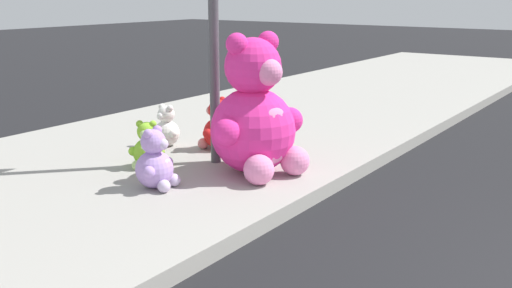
% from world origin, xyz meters
% --- Properties ---
extents(sidewalk, '(28.00, 4.40, 0.15)m').
position_xyz_m(sidewalk, '(0.00, 5.20, 0.07)').
color(sidewalk, '#9E9B93').
rests_on(sidewalk, ground_plane).
extents(sign_pole, '(0.56, 0.11, 3.20)m').
position_xyz_m(sign_pole, '(1.00, 4.40, 1.85)').
color(sign_pole, '#4C4C51').
rests_on(sign_pole, sidewalk).
extents(plush_pink_large, '(1.10, 1.03, 1.46)m').
position_xyz_m(plush_pink_large, '(0.93, 3.81, 0.73)').
color(plush_pink_large, '#F22D93').
rests_on(plush_pink_large, sidewalk).
extents(plush_tan, '(0.35, 0.36, 0.50)m').
position_xyz_m(plush_tan, '(1.58, 4.29, 0.35)').
color(plush_tan, tan).
rests_on(plush_tan, sidewalk).
extents(plush_white, '(0.35, 0.40, 0.52)m').
position_xyz_m(plush_white, '(1.20, 5.35, 0.36)').
color(plush_white, white).
rests_on(plush_white, sidewalk).
extents(plush_lavender, '(0.46, 0.42, 0.60)m').
position_xyz_m(plush_lavender, '(-0.04, 4.30, 0.39)').
color(plush_lavender, '#B28CD8').
rests_on(plush_lavender, sidewalk).
extents(plush_red, '(0.48, 0.43, 0.63)m').
position_xyz_m(plush_red, '(1.48, 4.76, 0.40)').
color(plush_red, red).
rests_on(plush_red, sidewalk).
extents(plush_lime, '(0.37, 0.36, 0.52)m').
position_xyz_m(plush_lime, '(0.41, 4.88, 0.36)').
color(plush_lime, '#8CD133').
rests_on(plush_lime, sidewalk).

